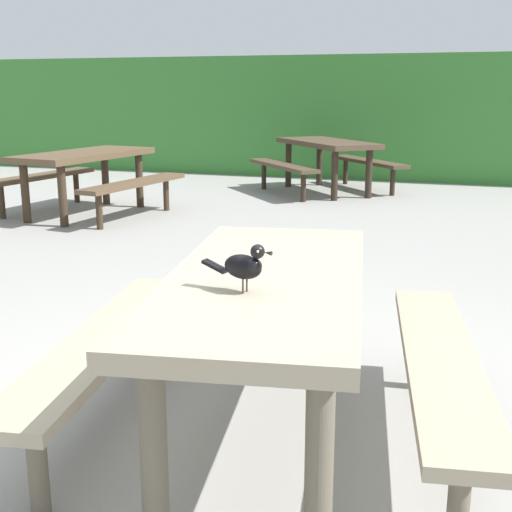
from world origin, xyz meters
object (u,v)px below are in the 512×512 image
at_px(picnic_table_foreground, 266,317).
at_px(picnic_table_mid_left, 327,154).
at_px(bird_grackle, 245,265).
at_px(picnic_table_mid_right, 85,168).

bearing_deg(picnic_table_foreground, picnic_table_mid_left, 100.33).
xyz_separation_m(picnic_table_foreground, bird_grackle, (0.01, -0.28, 0.29)).
xyz_separation_m(picnic_table_foreground, picnic_table_mid_right, (-3.61, 4.44, 0.00)).
bearing_deg(bird_grackle, picnic_table_foreground, 92.00).
bearing_deg(picnic_table_mid_right, bird_grackle, -52.53).
distance_m(picnic_table_foreground, picnic_table_mid_right, 5.73).
bearing_deg(picnic_table_foreground, bird_grackle, -88.00).
height_order(picnic_table_foreground, picnic_table_mid_left, same).
relative_size(bird_grackle, picnic_table_mid_left, 0.12).
relative_size(picnic_table_foreground, picnic_table_mid_left, 0.82).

